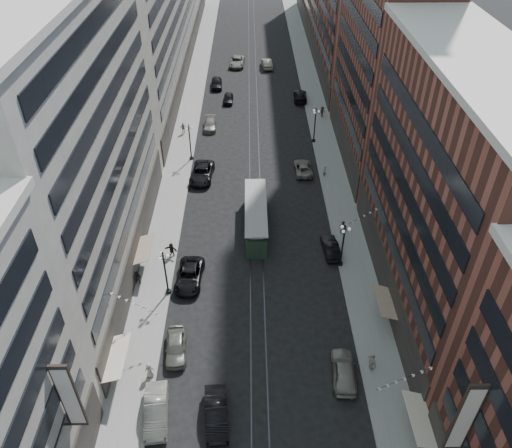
{
  "coord_description": "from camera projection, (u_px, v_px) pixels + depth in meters",
  "views": [
    {
      "loc": [
        -0.62,
        -8.41,
        37.52
      ],
      "look_at": [
        -0.06,
        33.17,
        5.0
      ],
      "focal_mm": 35.0,
      "sensor_mm": 36.0,
      "label": 1
    }
  ],
  "objects": [
    {
      "name": "building_west_mid",
      "position": [
        76.0,
        151.0,
        46.93
      ],
      "size": [
        8.0,
        36.0,
        28.0
      ],
      "primitive_type": "cube",
      "color": "#A6A293",
      "rests_on": "ground"
    },
    {
      "name": "pedestrian_1",
      "position": [
        149.0,
        370.0,
        43.12
      ],
      "size": [
        0.87,
        0.57,
        1.65
      ],
      "primitive_type": "imported",
      "rotation": [
        0.0,
        0.0,
        3.32
      ],
      "color": "gray",
      "rests_on": "sidewalk_west"
    },
    {
      "name": "lamppost_sw_mid",
      "position": [
        190.0,
        141.0,
        71.06
      ],
      "size": [
        1.03,
        1.14,
        5.52
      ],
      "color": "black",
      "rests_on": "sidewalk_west"
    },
    {
      "name": "building_east_mid",
      "position": [
        447.0,
        196.0,
        44.58
      ],
      "size": [
        8.0,
        30.0,
        24.0
      ],
      "primitive_type": "cube",
      "color": "brown",
      "rests_on": "ground"
    },
    {
      "name": "car_5",
      "position": [
        216.0,
        414.0,
        40.04
      ],
      "size": [
        2.23,
        5.22,
        1.67
      ],
      "primitive_type": "imported",
      "rotation": [
        0.0,
        0.0,
        0.09
      ],
      "color": "black",
      "rests_on": "ground"
    },
    {
      "name": "car_1",
      "position": [
        156.0,
        411.0,
        40.24
      ],
      "size": [
        2.36,
        5.32,
        1.7
      ],
      "primitive_type": "imported",
      "rotation": [
        0.0,
        0.0,
        0.11
      ],
      "color": "gray",
      "rests_on": "ground"
    },
    {
      "name": "lamppost_sw_far",
      "position": [
        165.0,
        272.0,
        49.79
      ],
      "size": [
        1.03,
        1.14,
        5.52
      ],
      "color": "black",
      "rests_on": "sidewalk_west"
    },
    {
      "name": "pedestrian_4",
      "position": [
        372.0,
        362.0,
        43.63
      ],
      "size": [
        0.89,
        1.24,
        1.93
      ],
      "primitive_type": "imported",
      "rotation": [
        0.0,
        0.0,
        1.95
      ],
      "color": "#B8B198",
      "rests_on": "sidewalk_east"
    },
    {
      "name": "car_12",
      "position": [
        300.0,
        96.0,
        88.87
      ],
      "size": [
        2.52,
        5.67,
        1.62
      ],
      "primitive_type": "imported",
      "rotation": [
        0.0,
        0.0,
        3.1
      ],
      "color": "black",
      "rests_on": "ground"
    },
    {
      "name": "car_11",
      "position": [
        303.0,
        168.0,
        69.86
      ],
      "size": [
        2.43,
        5.1,
        1.4
      ],
      "primitive_type": "imported",
      "rotation": [
        0.0,
        0.0,
        3.16
      ],
      "color": "slate",
      "rests_on": "ground"
    },
    {
      "name": "car_13",
      "position": [
        228.0,
        98.0,
        88.22
      ],
      "size": [
        1.8,
        4.2,
        1.41
      ],
      "primitive_type": "imported",
      "rotation": [
        0.0,
        0.0,
        -0.03
      ],
      "color": "black",
      "rests_on": "ground"
    },
    {
      "name": "pedestrian_2",
      "position": [
        138.0,
        278.0,
        52.06
      ],
      "size": [
        0.9,
        0.6,
        1.7
      ],
      "primitive_type": "imported",
      "rotation": [
        0.0,
        0.0,
        -0.2
      ],
      "color": "black",
      "rests_on": "sidewalk_west"
    },
    {
      "name": "pedestrian_7",
      "position": [
        343.0,
        227.0,
        58.86
      ],
      "size": [
        0.9,
        0.84,
        1.65
      ],
      "primitive_type": "imported",
      "rotation": [
        0.0,
        0.0,
        2.49
      ],
      "color": "black",
      "rests_on": "sidewalk_east"
    },
    {
      "name": "car_9",
      "position": [
        216.0,
        83.0,
        93.33
      ],
      "size": [
        2.21,
        5.05,
        1.69
      ],
      "primitive_type": "imported",
      "rotation": [
        0.0,
        0.0,
        0.04
      ],
      "color": "black",
      "rests_on": "ground"
    },
    {
      "name": "streetcar",
      "position": [
        256.0,
        218.0,
        59.46
      ],
      "size": [
        2.57,
        11.63,
        3.22
      ],
      "color": "#243828",
      "rests_on": "ground"
    },
    {
      "name": "pedestrian_8",
      "position": [
        324.0,
        171.0,
        68.66
      ],
      "size": [
        0.72,
        0.63,
        1.65
      ],
      "primitive_type": "imported",
      "rotation": [
        0.0,
        0.0,
        3.63
      ],
      "color": "#A29986",
      "rests_on": "sidewalk_east"
    },
    {
      "name": "car_10",
      "position": [
        331.0,
        247.0,
        56.31
      ],
      "size": [
        1.88,
        4.58,
        1.47
      ],
      "primitive_type": "imported",
      "rotation": [
        0.0,
        0.0,
        3.21
      ],
      "color": "black",
      "rests_on": "ground"
    },
    {
      "name": "rail_west",
      "position": [
        249.0,
        114.0,
        84.86
      ],
      "size": [
        0.12,
        180.0,
        0.02
      ],
      "primitive_type": "cube",
      "color": "#2D2D33",
      "rests_on": "ground"
    },
    {
      "name": "lamppost_se_mid",
      "position": [
        315.0,
        124.0,
        75.19
      ],
      "size": [
        1.03,
        1.14,
        5.52
      ],
      "color": "black",
      "rests_on": "sidewalk_east"
    },
    {
      "name": "pedestrian_6",
      "position": [
        183.0,
        128.0,
        78.6
      ],
      "size": [
        1.11,
        0.67,
        1.76
      ],
      "primitive_type": "imported",
      "rotation": [
        0.0,
        0.0,
        3.35
      ],
      "color": "gray",
      "rests_on": "sidewalk_west"
    },
    {
      "name": "ground",
      "position": [
        254.0,
        143.0,
        77.0
      ],
      "size": [
        220.0,
        220.0,
        0.0
      ],
      "primitive_type": "plane",
      "color": "black",
      "rests_on": "ground"
    },
    {
      "name": "pedestrian_5",
      "position": [
        171.0,
        249.0,
        55.65
      ],
      "size": [
        1.62,
        0.98,
        1.69
      ],
      "primitive_type": "imported",
      "rotation": [
        0.0,
        0.0,
        -0.37
      ],
      "color": "black",
      "rests_on": "sidewalk_west"
    },
    {
      "name": "building_east_tower",
      "position": [
        392.0,
        6.0,
        61.09
      ],
      "size": [
        8.0,
        26.0,
        42.0
      ],
      "primitive_type": "cube",
      "color": "brown",
      "rests_on": "ground"
    },
    {
      "name": "car_2",
      "position": [
        189.0,
        276.0,
        52.6
      ],
      "size": [
        3.02,
        5.92,
        1.6
      ],
      "primitive_type": "imported",
      "rotation": [
        0.0,
        0.0,
        -0.06
      ],
      "color": "black",
      "rests_on": "ground"
    },
    {
      "name": "car_8",
      "position": [
        210.0,
        124.0,
        80.32
      ],
      "size": [
        2.07,
        4.81,
        1.38
      ],
      "primitive_type": "imported",
      "rotation": [
        0.0,
        0.0,
        0.03
      ],
      "color": "gray",
      "rests_on": "ground"
    },
    {
      "name": "car_4",
      "position": [
        344.0,
        370.0,
        43.24
      ],
      "size": [
        2.34,
        5.12,
        1.7
      ],
      "primitive_type": "imported",
      "rotation": [
        0.0,
        0.0,
        3.07
      ],
      "color": "gray",
      "rests_on": "ground"
    },
    {
      "name": "car_extra_0",
      "position": [
        237.0,
        62.0,
        102.15
      ],
      "size": [
        3.2,
        6.3,
        1.71
      ],
      "primitive_type": "imported",
      "rotation": [
        0.0,
        0.0,
        -0.06
      ],
      "color": "slate",
      "rests_on": "ground"
    },
    {
      "name": "pedestrian_9",
      "position": [
        322.0,
        112.0,
        83.23
      ],
      "size": [
        1.22,
        0.87,
        1.75
      ],
      "primitive_type": "imported",
      "rotation": [
        0.0,
        0.0,
        0.4
      ],
      "color": "black",
      "rests_on": "sidewalk_east"
    },
    {
      "name": "car_extra_1",
      "position": [
        176.0,
        347.0,
        45.35
      ],
      "size": [
        2.25,
        4.74,
        1.57
      ],
      "primitive_type": "imported",
      "rotation": [
        0.0,
        0.0,
        0.09
      ],
      "color": "#626157",
      "rests_on": "ground"
    },
    {
      "name": "sidewalk_east",
      "position": [
        318.0,
        113.0,
        84.95
      ],
      "size": [
        4.0,
        180.0,
        0.15
      ],
      "primitive_type": "cube",
      "color": "gray",
      "rests_on": "ground"
    },
    {
      "name": "lamppost_se_far",
      "position": [
        343.0,
        244.0,
        53.14
      ],
      "size": [
        1.03,
        1.14,
        5.52
      ],
      "color": "black",
      "rests_on": "sidewalk_east"
    },
    {
      "name": "sidewalk_west",
      "position": [
        189.0,
        114.0,
        84.71
      ],
      "size": [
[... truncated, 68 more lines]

